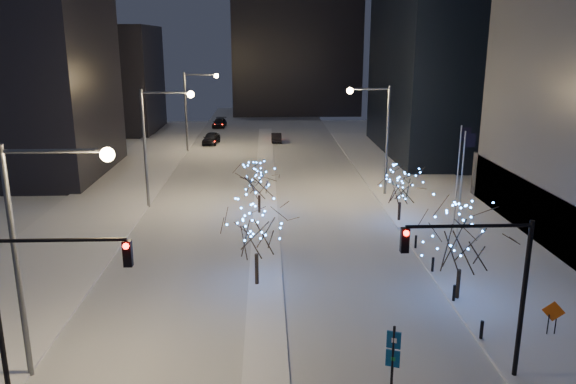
{
  "coord_description": "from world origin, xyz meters",
  "views": [
    {
      "loc": [
        0.12,
        -19.47,
        13.79
      ],
      "look_at": [
        1.4,
        13.02,
        5.0
      ],
      "focal_mm": 35.0,
      "sensor_mm": 36.0,
      "label": 1
    }
  ],
  "objects_px": {
    "street_lamp_w_near": "(39,231)",
    "car_near": "(211,138)",
    "traffic_signal_west": "(37,292)",
    "car_mid": "(276,138)",
    "street_lamp_w_mid": "(157,132)",
    "construction_sign": "(553,314)",
    "street_lamp_w_far": "(194,101)",
    "traffic_signal_east": "(488,274)",
    "holiday_tree_median_far": "(259,180)",
    "holiday_tree_plaza_near": "(462,241)",
    "street_lamp_east": "(378,126)",
    "holiday_tree_plaza_far": "(401,186)",
    "holiday_tree_median_near": "(256,229)",
    "wayfinding_sign": "(393,354)",
    "car_far": "(219,123)"
  },
  "relations": [
    {
      "from": "street_lamp_w_near",
      "to": "car_near",
      "type": "distance_m",
      "value": 55.56
    },
    {
      "from": "traffic_signal_west",
      "to": "car_near",
      "type": "xyz_separation_m",
      "value": [
        1.0,
        57.25,
        -3.96
      ]
    },
    {
      "from": "car_mid",
      "to": "street_lamp_w_mid",
      "type": "bearing_deg",
      "value": 71.39
    },
    {
      "from": "construction_sign",
      "to": "street_lamp_w_far",
      "type": "bearing_deg",
      "value": 136.72
    },
    {
      "from": "traffic_signal_east",
      "to": "holiday_tree_median_far",
      "type": "height_order",
      "value": "traffic_signal_east"
    },
    {
      "from": "street_lamp_w_far",
      "to": "holiday_tree_plaza_near",
      "type": "xyz_separation_m",
      "value": [
        19.44,
        -43.67,
        -3.01
      ]
    },
    {
      "from": "car_mid",
      "to": "street_lamp_east",
      "type": "bearing_deg",
      "value": 106.66
    },
    {
      "from": "holiday_tree_median_far",
      "to": "holiday_tree_plaza_far",
      "type": "bearing_deg",
      "value": -12.37
    },
    {
      "from": "holiday_tree_median_near",
      "to": "street_lamp_w_far",
      "type": "bearing_deg",
      "value": 101.53
    },
    {
      "from": "street_lamp_w_mid",
      "to": "street_lamp_east",
      "type": "bearing_deg",
      "value": 8.96
    },
    {
      "from": "street_lamp_east",
      "to": "car_near",
      "type": "distance_m",
      "value": 32.89
    },
    {
      "from": "street_lamp_w_near",
      "to": "holiday_tree_plaza_near",
      "type": "xyz_separation_m",
      "value": [
        19.44,
        6.33,
        -3.01
      ]
    },
    {
      "from": "holiday_tree_median_far",
      "to": "wayfinding_sign",
      "type": "height_order",
      "value": "holiday_tree_median_far"
    },
    {
      "from": "car_far",
      "to": "street_lamp_east",
      "type": "bearing_deg",
      "value": -64.65
    },
    {
      "from": "holiday_tree_median_far",
      "to": "car_near",
      "type": "bearing_deg",
      "value": 102.01
    },
    {
      "from": "traffic_signal_east",
      "to": "holiday_tree_plaza_far",
      "type": "xyz_separation_m",
      "value": [
        1.56,
        21.21,
        -1.9
      ]
    },
    {
      "from": "car_near",
      "to": "construction_sign",
      "type": "height_order",
      "value": "construction_sign"
    },
    {
      "from": "street_lamp_w_far",
      "to": "holiday_tree_median_near",
      "type": "distance_m",
      "value": 42.33
    },
    {
      "from": "holiday_tree_plaza_near",
      "to": "holiday_tree_plaza_far",
      "type": "xyz_separation_m",
      "value": [
        -0.0,
        13.87,
        -0.62
      ]
    },
    {
      "from": "holiday_tree_plaza_far",
      "to": "wayfinding_sign",
      "type": "bearing_deg",
      "value": -103.83
    },
    {
      "from": "street_lamp_w_far",
      "to": "wayfinding_sign",
      "type": "distance_m",
      "value": 54.15
    },
    {
      "from": "street_lamp_east",
      "to": "car_near",
      "type": "bearing_deg",
      "value": 122.75
    },
    {
      "from": "street_lamp_east",
      "to": "wayfinding_sign",
      "type": "relative_size",
      "value": 3.19
    },
    {
      "from": "street_lamp_w_near",
      "to": "holiday_tree_median_near",
      "type": "xyz_separation_m",
      "value": [
        8.44,
        8.63,
        -3.01
      ]
    },
    {
      "from": "car_near",
      "to": "street_lamp_w_mid",
      "type": "bearing_deg",
      "value": -86.42
    },
    {
      "from": "construction_sign",
      "to": "street_lamp_w_mid",
      "type": "bearing_deg",
      "value": 156.24
    },
    {
      "from": "wayfinding_sign",
      "to": "construction_sign",
      "type": "xyz_separation_m",
      "value": [
        8.71,
        4.41,
        -0.74
      ]
    },
    {
      "from": "street_lamp_w_mid",
      "to": "car_near",
      "type": "bearing_deg",
      "value": 87.17
    },
    {
      "from": "traffic_signal_east",
      "to": "street_lamp_east",
      "type": "bearing_deg",
      "value": 87.74
    },
    {
      "from": "car_far",
      "to": "wayfinding_sign",
      "type": "xyz_separation_m",
      "value": [
        12.53,
        -72.94,
        1.21
      ]
    },
    {
      "from": "street_lamp_w_mid",
      "to": "wayfinding_sign",
      "type": "xyz_separation_m",
      "value": [
        13.94,
        -27.13,
        -4.57
      ]
    },
    {
      "from": "traffic_signal_west",
      "to": "holiday_tree_plaza_far",
      "type": "xyz_separation_m",
      "value": [
        18.94,
        22.21,
        -1.9
      ]
    },
    {
      "from": "traffic_signal_west",
      "to": "car_mid",
      "type": "xyz_separation_m",
      "value": [
        9.99,
        58.34,
        -4.09
      ]
    },
    {
      "from": "car_mid",
      "to": "wayfinding_sign",
      "type": "xyz_separation_m",
      "value": [
        3.45,
        -58.46,
        1.26
      ]
    },
    {
      "from": "street_lamp_east",
      "to": "wayfinding_sign",
      "type": "bearing_deg",
      "value": -99.58
    },
    {
      "from": "car_far",
      "to": "construction_sign",
      "type": "distance_m",
      "value": 71.75
    },
    {
      "from": "holiday_tree_median_near",
      "to": "wayfinding_sign",
      "type": "bearing_deg",
      "value": -62.93
    },
    {
      "from": "car_mid",
      "to": "car_far",
      "type": "distance_m",
      "value": 17.09
    },
    {
      "from": "street_lamp_east",
      "to": "traffic_signal_west",
      "type": "xyz_separation_m",
      "value": [
        -18.52,
        -30.0,
        -1.69
      ]
    },
    {
      "from": "street_lamp_w_far",
      "to": "traffic_signal_east",
      "type": "relative_size",
      "value": 1.43
    },
    {
      "from": "holiday_tree_median_far",
      "to": "holiday_tree_plaza_near",
      "type": "height_order",
      "value": "holiday_tree_plaza_near"
    },
    {
      "from": "car_mid",
      "to": "holiday_tree_median_near",
      "type": "relative_size",
      "value": 0.79
    },
    {
      "from": "street_lamp_east",
      "to": "holiday_tree_plaza_far",
      "type": "xyz_separation_m",
      "value": [
        0.42,
        -7.8,
        -3.59
      ]
    },
    {
      "from": "street_lamp_w_far",
      "to": "holiday_tree_median_near",
      "type": "bearing_deg",
      "value": -78.47
    },
    {
      "from": "street_lamp_w_far",
      "to": "traffic_signal_east",
      "type": "xyz_separation_m",
      "value": [
        17.88,
        -51.0,
        -1.74
      ]
    },
    {
      "from": "street_lamp_w_far",
      "to": "street_lamp_east",
      "type": "height_order",
      "value": "same"
    },
    {
      "from": "traffic_signal_west",
      "to": "holiday_tree_median_far",
      "type": "height_order",
      "value": "traffic_signal_west"
    },
    {
      "from": "holiday_tree_plaza_near",
      "to": "holiday_tree_median_far",
      "type": "bearing_deg",
      "value": 124.04
    },
    {
      "from": "street_lamp_w_mid",
      "to": "construction_sign",
      "type": "distance_m",
      "value": 32.52
    },
    {
      "from": "street_lamp_east",
      "to": "holiday_tree_median_far",
      "type": "height_order",
      "value": "street_lamp_east"
    }
  ]
}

